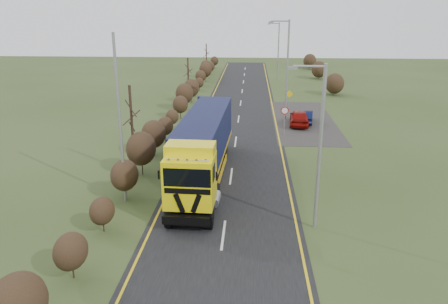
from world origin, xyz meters
TOP-DOWN VIEW (x-y plane):
  - ground at (0.00, 0.00)m, footprint 160.00×160.00m
  - road at (0.00, 10.00)m, footprint 8.00×120.00m
  - layby at (6.50, 20.00)m, footprint 6.00×18.00m
  - lane_markings at (0.00, 9.69)m, footprint 7.52×116.00m
  - hedgerow at (-6.00, 7.89)m, footprint 2.24×102.04m
  - lorry at (-1.78, 3.47)m, footprint 2.97×15.08m
  - car_red_hatchback at (5.90, 18.00)m, footprint 2.16×4.59m
  - car_blue_sedan at (6.63, 19.00)m, footprint 1.81×3.89m
  - streetlight_near at (4.50, -2.90)m, footprint 1.77×0.18m
  - streetlight_mid at (4.60, 20.36)m, footprint 2.06×0.19m
  - streetlight_far at (5.18, 45.94)m, footprint 1.87×0.18m
  - left_pole at (-5.97, -0.20)m, footprint 0.16×0.16m
  - speed_sign at (4.20, 14.50)m, footprint 0.70×0.10m
  - warning_board at (5.47, 25.10)m, footprint 0.81×0.11m

SIDE VIEW (x-z plane):
  - ground at x=0.00m, z-range 0.00..0.00m
  - road at x=0.00m, z-range 0.00..0.02m
  - layby at x=6.50m, z-range 0.00..0.02m
  - lane_markings at x=0.00m, z-range 0.03..0.03m
  - car_blue_sedan at x=6.63m, z-range 0.00..1.23m
  - car_red_hatchback at x=5.90m, z-range 0.00..1.52m
  - warning_board at x=5.47m, z-range 0.25..2.38m
  - hedgerow at x=-6.00m, z-range -1.41..4.64m
  - speed_sign at x=4.20m, z-range 0.53..3.07m
  - lorry at x=-1.78m, z-range 0.28..4.46m
  - streetlight_near at x=4.50m, z-range 0.40..8.69m
  - left_pole at x=-5.97m, z-range 0.00..9.51m
  - streetlight_far at x=5.18m, z-range 0.44..9.21m
  - streetlight_mid at x=4.60m, z-range 0.52..10.26m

